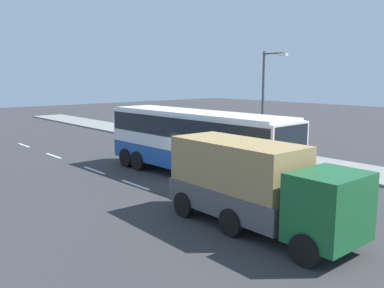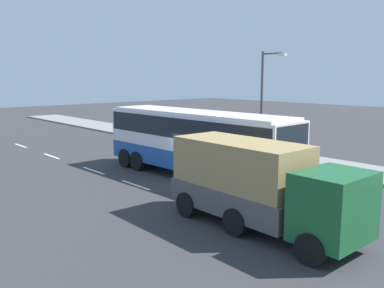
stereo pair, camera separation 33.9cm
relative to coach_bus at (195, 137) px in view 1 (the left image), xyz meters
The scene contains 7 objects.
ground_plane 2.52m from the coach_bus, 43.77° to the right, with size 120.00×120.00×0.00m, color #333335.
sidewalk_curb 7.89m from the coach_bus, 83.29° to the left, with size 80.00×4.00×0.15m, color gray.
lane_centreline 4.09m from the coach_bus, 71.52° to the right, with size 39.50×0.16×0.01m.
coach_bus is the anchor object (origin of this frame).
cargo_truck 7.77m from the coach_bus, 25.88° to the right, with size 7.33×2.60×3.05m.
car_silver_hatch 8.47m from the coach_bus, 158.70° to the left, with size 4.81×2.28×1.46m.
street_lamp 6.32m from the coach_bus, 92.78° to the left, with size 1.77×0.24×6.72m.
Camera 1 is at (15.15, -13.32, 5.34)m, focal length 38.42 mm.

